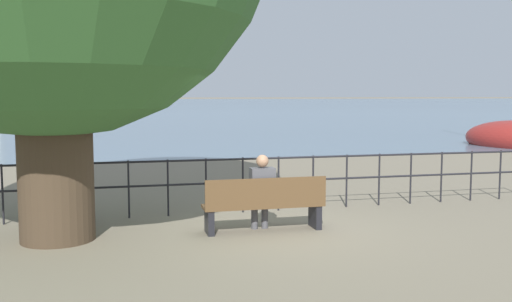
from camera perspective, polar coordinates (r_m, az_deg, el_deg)
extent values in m
plane|color=#7A705B|center=(9.46, 0.75, -7.96)|extent=(1000.00, 1000.00, 0.00)
cube|color=slate|center=(169.51, -13.37, 4.73)|extent=(600.00, 300.00, 0.01)
cylinder|color=#423323|center=(9.16, -19.41, -0.46)|extent=(1.11, 1.11, 2.60)
cube|color=brown|center=(9.37, 0.75, -5.43)|extent=(2.00, 0.45, 0.05)
cube|color=brown|center=(9.13, 1.08, -4.13)|extent=(2.00, 0.04, 0.45)
cube|color=black|center=(9.23, -4.69, -7.05)|extent=(0.10, 0.41, 0.40)
cube|color=black|center=(9.68, 5.92, -6.46)|extent=(0.10, 0.41, 0.40)
cylinder|color=#4C4C51|center=(9.53, -0.15, -6.47)|extent=(0.11, 0.11, 0.45)
cylinder|color=#4C4C51|center=(9.57, 0.88, -6.42)|extent=(0.11, 0.11, 0.45)
cube|color=#4C4C51|center=(9.41, 0.50, -4.92)|extent=(0.33, 0.26, 0.14)
cube|color=#4C4C51|center=(9.29, 0.64, -3.51)|extent=(0.39, 0.24, 0.59)
sphere|color=#A87A5B|center=(9.23, 0.64, -1.01)|extent=(0.20, 0.20, 0.20)
cylinder|color=black|center=(10.71, -24.01, -3.98)|extent=(0.04, 0.04, 1.05)
cylinder|color=black|center=(10.61, -20.26, -3.93)|extent=(0.04, 0.04, 1.05)
cylinder|color=black|center=(10.56, -16.45, -3.86)|extent=(0.04, 0.04, 1.05)
cylinder|color=black|center=(10.55, -12.61, -3.77)|extent=(0.04, 0.04, 1.05)
cylinder|color=black|center=(10.59, -8.79, -3.66)|extent=(0.04, 0.04, 1.05)
cylinder|color=black|center=(10.68, -5.02, -3.54)|extent=(0.04, 0.04, 1.05)
cylinder|color=black|center=(10.81, -1.33, -3.41)|extent=(0.04, 0.04, 1.05)
cylinder|color=black|center=(10.99, 2.27, -3.27)|extent=(0.04, 0.04, 1.05)
cylinder|color=black|center=(11.20, 5.73, -3.12)|extent=(0.04, 0.04, 1.05)
cylinder|color=black|center=(11.46, 9.05, -2.96)|extent=(0.04, 0.04, 1.05)
cylinder|color=black|center=(11.75, 12.21, -2.81)|extent=(0.04, 0.04, 1.05)
cylinder|color=black|center=(12.08, 15.21, -2.65)|extent=(0.04, 0.04, 1.05)
cylinder|color=black|center=(12.44, 18.05, -2.50)|extent=(0.04, 0.04, 1.05)
cylinder|color=black|center=(12.82, 20.71, -2.35)|extent=(0.04, 0.04, 1.05)
cylinder|color=black|center=(13.24, 23.22, -2.20)|extent=(0.04, 0.04, 1.05)
cylinder|color=black|center=(10.74, -1.33, -0.80)|extent=(12.68, 0.04, 0.04)
cylinder|color=black|center=(10.80, -1.33, -3.14)|extent=(12.68, 0.04, 0.04)
ellipsoid|color=maroon|center=(40.88, -18.80, 2.63)|extent=(4.38, 5.87, 1.48)
cylinder|color=silver|center=(40.99, -19.05, 10.20)|extent=(0.14, 0.14, 9.93)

